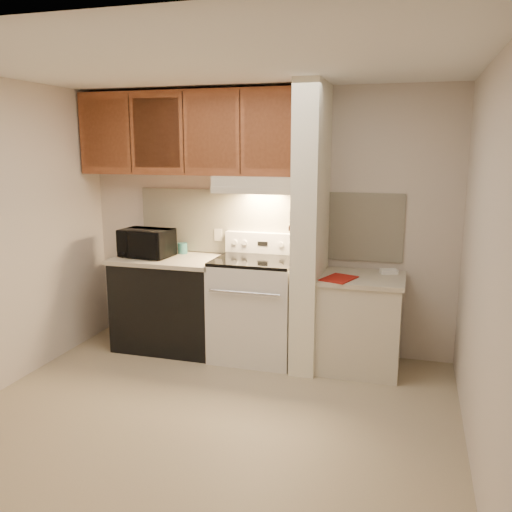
% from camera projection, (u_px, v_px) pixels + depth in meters
% --- Properties ---
extents(floor, '(3.60, 3.60, 0.00)m').
position_uv_depth(floor, '(212.00, 412.00, 4.08)').
color(floor, tan).
rests_on(floor, ground).
extents(ceiling, '(3.60, 3.60, 0.00)m').
position_uv_depth(ceiling, '(206.00, 64.00, 3.58)').
color(ceiling, white).
rests_on(ceiling, wall_back).
extents(wall_back, '(3.60, 2.50, 0.02)m').
position_uv_depth(wall_back, '(266.00, 222.00, 5.24)').
color(wall_back, beige).
rests_on(wall_back, floor).
extents(wall_right, '(0.02, 3.00, 2.50)m').
position_uv_depth(wall_right, '(483.00, 265.00, 3.33)').
color(wall_right, beige).
rests_on(wall_right, floor).
extents(backsplash, '(2.60, 0.02, 0.63)m').
position_uv_depth(backsplash, '(265.00, 223.00, 5.23)').
color(backsplash, white).
rests_on(backsplash, wall_back).
extents(range_body, '(0.76, 0.65, 0.92)m').
position_uv_depth(range_body, '(255.00, 310.00, 5.07)').
color(range_body, silver).
rests_on(range_body, floor).
extents(oven_window, '(0.50, 0.01, 0.30)m').
position_uv_depth(oven_window, '(245.00, 316.00, 4.76)').
color(oven_window, black).
rests_on(oven_window, range_body).
extents(oven_handle, '(0.65, 0.02, 0.02)m').
position_uv_depth(oven_handle, '(244.00, 293.00, 4.69)').
color(oven_handle, silver).
rests_on(oven_handle, range_body).
extents(cooktop, '(0.74, 0.64, 0.03)m').
position_uv_depth(cooktop, '(255.00, 260.00, 4.98)').
color(cooktop, black).
rests_on(cooktop, range_body).
extents(range_backguard, '(0.76, 0.08, 0.20)m').
position_uv_depth(range_backguard, '(264.00, 243.00, 5.22)').
color(range_backguard, silver).
rests_on(range_backguard, range_body).
extents(range_display, '(0.10, 0.01, 0.04)m').
position_uv_depth(range_display, '(263.00, 244.00, 5.18)').
color(range_display, black).
rests_on(range_display, range_backguard).
extents(range_knob_left_outer, '(0.05, 0.02, 0.05)m').
position_uv_depth(range_knob_left_outer, '(235.00, 242.00, 5.26)').
color(range_knob_left_outer, silver).
rests_on(range_knob_left_outer, range_backguard).
extents(range_knob_left_inner, '(0.05, 0.02, 0.05)m').
position_uv_depth(range_knob_left_inner, '(245.00, 243.00, 5.23)').
color(range_knob_left_inner, silver).
rests_on(range_knob_left_inner, range_backguard).
extents(range_knob_right_inner, '(0.05, 0.02, 0.05)m').
position_uv_depth(range_knob_right_inner, '(281.00, 245.00, 5.13)').
color(range_knob_right_inner, silver).
rests_on(range_knob_right_inner, range_backguard).
extents(range_knob_right_outer, '(0.05, 0.02, 0.05)m').
position_uv_depth(range_knob_right_outer, '(291.00, 245.00, 5.10)').
color(range_knob_right_outer, silver).
rests_on(range_knob_right_outer, range_backguard).
extents(dishwasher_front, '(1.00, 0.63, 0.87)m').
position_uv_depth(dishwasher_front, '(170.00, 305.00, 5.33)').
color(dishwasher_front, black).
rests_on(dishwasher_front, floor).
extents(left_countertop, '(1.04, 0.67, 0.04)m').
position_uv_depth(left_countertop, '(169.00, 259.00, 5.24)').
color(left_countertop, '#BFB59D').
rests_on(left_countertop, dishwasher_front).
extents(spoon_rest, '(0.23, 0.09, 0.01)m').
position_uv_depth(spoon_rest, '(146.00, 251.00, 5.52)').
color(spoon_rest, black).
rests_on(spoon_rest, left_countertop).
extents(teal_jar, '(0.11, 0.11, 0.11)m').
position_uv_depth(teal_jar, '(183.00, 248.00, 5.42)').
color(teal_jar, '#317171').
rests_on(teal_jar, left_countertop).
extents(outlet, '(0.08, 0.01, 0.12)m').
position_uv_depth(outlet, '(218.00, 235.00, 5.38)').
color(outlet, beige).
rests_on(outlet, backsplash).
extents(microwave, '(0.51, 0.37, 0.27)m').
position_uv_depth(microwave, '(147.00, 243.00, 5.25)').
color(microwave, black).
rests_on(microwave, left_countertop).
extents(partition_pillar, '(0.22, 0.70, 2.50)m').
position_uv_depth(partition_pillar, '(311.00, 229.00, 4.77)').
color(partition_pillar, white).
rests_on(partition_pillar, floor).
extents(pillar_trim, '(0.01, 0.70, 0.04)m').
position_uv_depth(pillar_trim, '(298.00, 223.00, 4.79)').
color(pillar_trim, brown).
rests_on(pillar_trim, partition_pillar).
extents(knife_strip, '(0.02, 0.42, 0.04)m').
position_uv_depth(knife_strip, '(296.00, 221.00, 4.74)').
color(knife_strip, black).
rests_on(knife_strip, partition_pillar).
extents(knife_blade_a, '(0.01, 0.03, 0.16)m').
position_uv_depth(knife_blade_a, '(291.00, 235.00, 4.62)').
color(knife_blade_a, silver).
rests_on(knife_blade_a, knife_strip).
extents(knife_handle_a, '(0.02, 0.02, 0.10)m').
position_uv_depth(knife_handle_a, '(291.00, 218.00, 4.59)').
color(knife_handle_a, black).
rests_on(knife_handle_a, knife_strip).
extents(knife_blade_b, '(0.01, 0.04, 0.18)m').
position_uv_depth(knife_blade_b, '(292.00, 235.00, 4.68)').
color(knife_blade_b, silver).
rests_on(knife_blade_b, knife_strip).
extents(knife_handle_b, '(0.02, 0.02, 0.10)m').
position_uv_depth(knife_handle_b, '(293.00, 217.00, 4.67)').
color(knife_handle_b, black).
rests_on(knife_handle_b, knife_strip).
extents(knife_blade_c, '(0.01, 0.04, 0.20)m').
position_uv_depth(knife_blade_c, '(295.00, 235.00, 4.77)').
color(knife_blade_c, silver).
rests_on(knife_blade_c, knife_strip).
extents(knife_handle_c, '(0.02, 0.02, 0.10)m').
position_uv_depth(knife_handle_c, '(295.00, 216.00, 4.74)').
color(knife_handle_c, black).
rests_on(knife_handle_c, knife_strip).
extents(knife_blade_d, '(0.01, 0.04, 0.16)m').
position_uv_depth(knife_blade_d, '(296.00, 231.00, 4.83)').
color(knife_blade_d, silver).
rests_on(knife_blade_d, knife_strip).
extents(knife_handle_d, '(0.02, 0.02, 0.10)m').
position_uv_depth(knife_handle_d, '(297.00, 214.00, 4.82)').
color(knife_handle_d, black).
rests_on(knife_handle_d, knife_strip).
extents(knife_blade_e, '(0.01, 0.04, 0.18)m').
position_uv_depth(knife_blade_e, '(298.00, 231.00, 4.91)').
color(knife_blade_e, silver).
rests_on(knife_blade_e, knife_strip).
extents(knife_handle_e, '(0.02, 0.02, 0.10)m').
position_uv_depth(knife_handle_e, '(298.00, 214.00, 4.87)').
color(knife_handle_e, black).
rests_on(knife_handle_e, knife_strip).
extents(oven_mitt, '(0.03, 0.11, 0.26)m').
position_uv_depth(oven_mitt, '(300.00, 236.00, 4.98)').
color(oven_mitt, gray).
rests_on(oven_mitt, partition_pillar).
extents(right_cab_base, '(0.70, 0.60, 0.81)m').
position_uv_depth(right_cab_base, '(360.00, 325.00, 4.81)').
color(right_cab_base, beige).
rests_on(right_cab_base, floor).
extents(right_countertop, '(0.74, 0.64, 0.04)m').
position_uv_depth(right_countertop, '(362.00, 279.00, 4.73)').
color(right_countertop, '#BFB59D').
rests_on(right_countertop, right_cab_base).
extents(red_folder, '(0.32, 0.37, 0.01)m').
position_uv_depth(red_folder, '(339.00, 278.00, 4.63)').
color(red_folder, maroon).
rests_on(red_folder, right_countertop).
extents(white_box, '(0.17, 0.14, 0.04)m').
position_uv_depth(white_box, '(389.00, 271.00, 4.83)').
color(white_box, white).
rests_on(white_box, right_countertop).
extents(range_hood, '(0.78, 0.44, 0.15)m').
position_uv_depth(range_hood, '(259.00, 184.00, 4.96)').
color(range_hood, beige).
rests_on(range_hood, upper_cabinets).
extents(hood_lip, '(0.78, 0.04, 0.06)m').
position_uv_depth(hood_lip, '(253.00, 191.00, 4.77)').
color(hood_lip, beige).
rests_on(hood_lip, range_hood).
extents(upper_cabinets, '(2.18, 0.33, 0.77)m').
position_uv_depth(upper_cabinets, '(190.00, 133.00, 5.10)').
color(upper_cabinets, brown).
rests_on(upper_cabinets, wall_back).
extents(cab_door_a, '(0.46, 0.01, 0.63)m').
position_uv_depth(cab_door_a, '(105.00, 133.00, 5.17)').
color(cab_door_a, brown).
rests_on(cab_door_a, upper_cabinets).
extents(cab_gap_a, '(0.01, 0.01, 0.73)m').
position_uv_depth(cab_gap_a, '(130.00, 133.00, 5.10)').
color(cab_gap_a, black).
rests_on(cab_gap_a, upper_cabinets).
extents(cab_door_b, '(0.46, 0.01, 0.63)m').
position_uv_depth(cab_door_b, '(156.00, 133.00, 5.02)').
color(cab_door_b, brown).
rests_on(cab_door_b, upper_cabinets).
extents(cab_gap_b, '(0.01, 0.01, 0.73)m').
position_uv_depth(cab_gap_b, '(183.00, 133.00, 4.95)').
color(cab_gap_b, black).
rests_on(cab_gap_b, upper_cabinets).
extents(cab_door_c, '(0.46, 0.01, 0.63)m').
position_uv_depth(cab_door_c, '(211.00, 133.00, 4.87)').
color(cab_door_c, brown).
rests_on(cab_door_c, upper_cabinets).
extents(cab_gap_c, '(0.01, 0.01, 0.73)m').
position_uv_depth(cab_gap_c, '(240.00, 132.00, 4.80)').
color(cab_gap_c, black).
rests_on(cab_gap_c, upper_cabinets).
extents(cab_door_d, '(0.46, 0.01, 0.63)m').
position_uv_depth(cab_door_d, '(270.00, 132.00, 4.72)').
color(cab_door_d, brown).
rests_on(cab_door_d, upper_cabinets).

